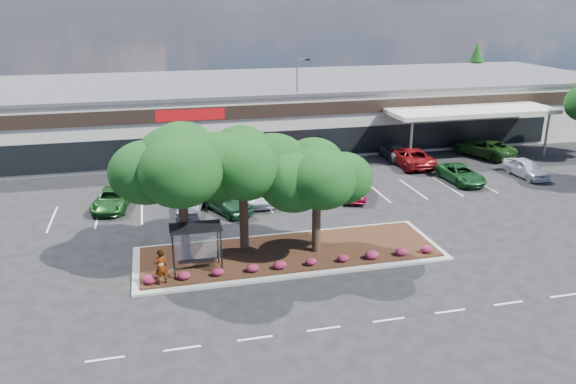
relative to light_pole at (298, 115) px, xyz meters
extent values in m
plane|color=black|center=(-3.99, -24.86, -4.14)|extent=(160.00, 160.00, 0.00)
cube|color=beige|center=(-3.99, 9.14, -1.14)|extent=(80.00, 20.00, 6.00)
cube|color=#4A4A4C|center=(-3.99, 9.14, 1.96)|extent=(80.40, 20.40, 0.30)
cube|color=black|center=(-3.99, -0.91, 0.66)|extent=(80.00, 0.25, 1.20)
cube|color=black|center=(-3.99, -0.91, -2.54)|extent=(60.00, 0.18, 2.60)
cube|color=red|center=(-9.99, -0.98, 0.66)|extent=(6.00, 0.12, 1.00)
cube|color=beige|center=(16.01, -3.36, 0.26)|extent=(16.00, 5.00, 0.40)
cylinder|color=gray|center=(9.01, -5.36, -2.04)|extent=(0.24, 0.24, 4.20)
cylinder|color=gray|center=(23.01, -5.36, -2.04)|extent=(0.24, 0.24, 4.20)
cube|color=#9E9D99|center=(-5.99, -20.86, -4.07)|extent=(18.00, 6.00, 0.15)
cube|color=#462617|center=(-5.99, -20.86, -3.94)|extent=(17.20, 5.20, 0.12)
cube|color=silver|center=(-15.99, -28.86, -4.14)|extent=(1.60, 0.12, 0.01)
cube|color=silver|center=(-12.79, -28.86, -4.14)|extent=(1.60, 0.12, 0.01)
cube|color=silver|center=(-9.59, -28.86, -4.14)|extent=(1.60, 0.12, 0.01)
cube|color=silver|center=(-6.39, -28.86, -4.14)|extent=(1.60, 0.12, 0.01)
cube|color=silver|center=(-3.19, -28.86, -4.14)|extent=(1.60, 0.12, 0.01)
cube|color=silver|center=(0.01, -28.86, -4.14)|extent=(1.60, 0.12, 0.01)
cube|color=silver|center=(3.21, -28.86, -4.14)|extent=(1.60, 0.12, 0.01)
cube|color=silver|center=(6.41, -28.86, -4.14)|extent=(1.60, 0.12, 0.01)
cube|color=silver|center=(-20.49, -11.36, -4.14)|extent=(0.12, 5.00, 0.01)
cube|color=silver|center=(-17.49, -11.36, -4.14)|extent=(0.12, 5.00, 0.01)
cube|color=silver|center=(-14.49, -11.36, -4.14)|extent=(0.12, 5.00, 0.01)
cube|color=silver|center=(-11.49, -11.36, -4.14)|extent=(0.12, 5.00, 0.01)
cube|color=silver|center=(-8.49, -11.36, -4.14)|extent=(0.12, 5.00, 0.01)
cube|color=silver|center=(-5.49, -11.36, -4.14)|extent=(0.12, 5.00, 0.01)
cube|color=silver|center=(-2.49, -11.36, -4.14)|extent=(0.12, 5.00, 0.01)
cube|color=silver|center=(0.51, -11.36, -4.14)|extent=(0.12, 5.00, 0.01)
cube|color=silver|center=(3.51, -11.36, -4.14)|extent=(0.12, 5.00, 0.01)
cube|color=silver|center=(6.51, -11.36, -4.14)|extent=(0.12, 5.00, 0.01)
cube|color=silver|center=(9.51, -11.36, -4.14)|extent=(0.12, 5.00, 0.01)
cube|color=silver|center=(12.51, -11.36, -4.14)|extent=(0.12, 5.00, 0.01)
cylinder|color=black|center=(-12.74, -21.41, -2.63)|extent=(0.08, 0.08, 2.50)
cylinder|color=black|center=(-10.24, -21.41, -2.63)|extent=(0.08, 0.08, 2.50)
cylinder|color=black|center=(-12.74, -22.71, -2.63)|extent=(0.08, 0.08, 2.50)
cylinder|color=black|center=(-10.24, -22.71, -2.63)|extent=(0.08, 0.08, 2.50)
cube|color=black|center=(-11.49, -22.06, -1.34)|extent=(2.75, 1.55, 0.10)
cube|color=silver|center=(-11.49, -21.41, -2.51)|extent=(2.30, 0.03, 2.00)
cube|color=black|center=(-11.49, -21.81, -3.43)|extent=(2.00, 0.35, 0.06)
cone|color=#0F3610|center=(30.01, 19.14, 0.36)|extent=(3.96, 3.96, 9.00)
imported|color=#594C47|center=(-13.44, -23.16, -2.92)|extent=(0.82, 0.67, 1.93)
cube|color=#9E9D99|center=(-0.10, 0.03, -3.94)|extent=(0.50, 0.50, 0.40)
cylinder|color=gray|center=(-0.10, 0.03, 0.75)|extent=(0.14, 0.14, 8.98)
cube|color=gray|center=(0.33, -0.09, 5.09)|extent=(0.93, 0.46, 0.14)
cube|color=black|center=(0.81, -0.23, 5.02)|extent=(0.52, 0.41, 0.18)
imported|color=#1D531F|center=(-16.48, -10.14, -3.45)|extent=(3.21, 5.36, 1.39)
imported|color=silver|center=(-11.18, -12.45, -3.43)|extent=(2.40, 4.44, 1.43)
imported|color=#184126|center=(-8.66, -12.67, -3.32)|extent=(3.81, 5.22, 1.65)
imported|color=silver|center=(-6.12, -10.70, -3.28)|extent=(2.96, 6.24, 1.72)
imported|color=maroon|center=(-1.41, -9.95, -3.46)|extent=(2.02, 4.32, 1.37)
imported|color=maroon|center=(1.28, -11.77, -3.30)|extent=(3.37, 5.41, 1.68)
imported|color=#184A1F|center=(11.11, -10.57, -3.44)|extent=(2.43, 5.09, 1.40)
imported|color=silver|center=(17.26, -10.59, -3.38)|extent=(2.01, 4.58, 1.53)
imported|color=black|center=(-14.07, -4.73, -3.37)|extent=(2.38, 4.90, 1.55)
imported|color=slate|center=(-14.02, -4.23, -3.42)|extent=(3.21, 4.65, 1.45)
imported|color=black|center=(-9.66, -5.91, -3.46)|extent=(1.68, 4.06, 1.37)
imported|color=#773C05|center=(-4.41, -5.69, -3.44)|extent=(3.42, 5.23, 1.41)
imported|color=#1A4E21|center=(-3.46, -5.86, -3.42)|extent=(1.92, 4.31, 1.44)
imported|color=black|center=(2.67, -3.93, -3.39)|extent=(4.10, 5.59, 1.51)
imported|color=#5A5A62|center=(8.90, -2.54, -3.46)|extent=(2.48, 5.01, 1.37)
imported|color=maroon|center=(9.21, -5.01, -3.30)|extent=(3.15, 6.23, 1.69)
imported|color=#214A1B|center=(17.42, -3.75, -3.30)|extent=(4.97, 6.71, 1.69)
camera|label=1|loc=(-13.31, -50.08, 10.09)|focal=35.00mm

